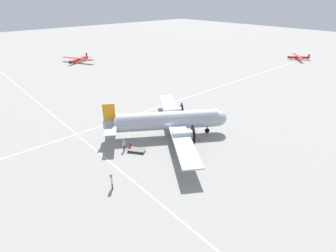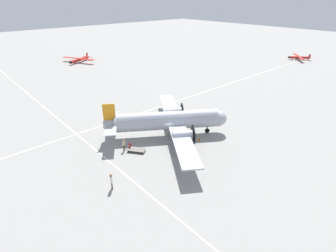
% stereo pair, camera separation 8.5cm
% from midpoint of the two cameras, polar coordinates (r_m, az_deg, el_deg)
% --- Properties ---
extents(ground_plane, '(300.00, 300.00, 0.00)m').
position_cam_midpoint_polar(ground_plane, '(38.31, -0.06, -2.03)').
color(ground_plane, gray).
extents(apron_line_eastwest, '(120.00, 0.16, 0.01)m').
position_cam_midpoint_polar(apron_line_eastwest, '(33.52, -12.93, -7.37)').
color(apron_line_eastwest, silver).
rests_on(apron_line_eastwest, ground_plane).
extents(apron_line_northsouth, '(0.16, 120.00, 0.01)m').
position_cam_midpoint_polar(apron_line_northsouth, '(44.92, -7.92, 2.22)').
color(apron_line_northsouth, silver).
rests_on(apron_line_northsouth, ground_plane).
extents(airliner_main, '(20.39, 17.48, 5.36)m').
position_cam_midpoint_polar(airliner_main, '(37.27, 0.50, 1.23)').
color(airliner_main, '#ADB2BC').
rests_on(airliner_main, ground_plane).
extents(crew_foreground, '(0.60, 0.36, 1.87)m').
position_cam_midpoint_polar(crew_foreground, '(28.41, -12.28, -11.41)').
color(crew_foreground, '#473D2D').
rests_on(crew_foreground, ground_plane).
extents(passenger_boarding, '(0.30, 0.53, 1.64)m').
position_cam_midpoint_polar(passenger_boarding, '(34.67, -9.68, -3.85)').
color(passenger_boarding, '#473D2D').
rests_on(passenger_boarding, ground_plane).
extents(suitcase_near_door, '(0.38, 0.14, 0.57)m').
position_cam_midpoint_polar(suitcase_near_door, '(35.09, -8.44, -4.75)').
color(suitcase_near_door, maroon).
rests_on(suitcase_near_door, ground_plane).
extents(suitcase_upright_spare, '(0.52, 0.16, 0.66)m').
position_cam_midpoint_polar(suitcase_upright_spare, '(35.55, -8.32, -4.22)').
color(suitcase_upright_spare, maroon).
rests_on(suitcase_upright_spare, ground_plane).
extents(baggage_cart, '(2.52, 2.27, 0.56)m').
position_cam_midpoint_polar(baggage_cart, '(34.62, -6.99, -5.10)').
color(baggage_cart, '#6B665B').
rests_on(baggage_cart, ground_plane).
extents(light_aircraft_distant, '(10.80, 8.42, 2.16)m').
position_cam_midpoint_polar(light_aircraft_distant, '(86.14, -18.96, 13.51)').
color(light_aircraft_distant, '#B2231E').
rests_on(light_aircraft_distant, ground_plane).
extents(light_aircraft_taxiing, '(6.96, 7.41, 1.79)m').
position_cam_midpoint_polar(light_aircraft_taxiing, '(94.85, 26.46, 13.25)').
color(light_aircraft_taxiing, '#B2231E').
rests_on(light_aircraft_taxiing, ground_plane).
extents(traffic_cone, '(0.36, 0.36, 0.48)m').
position_cam_midpoint_polar(traffic_cone, '(37.09, 6.81, -2.88)').
color(traffic_cone, orange).
rests_on(traffic_cone, ground_plane).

